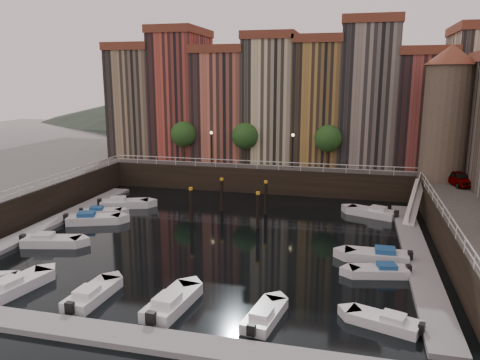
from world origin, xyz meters
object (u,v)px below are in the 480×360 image
(boat_left_1, at_px, (50,241))
(corner_tower, at_px, (447,111))
(boat_left_2, at_px, (92,219))
(mooring_pilings, at_px, (234,202))
(gangway, at_px, (415,199))
(car_a, at_px, (459,179))

(boat_left_1, bearing_deg, corner_tower, 18.02)
(corner_tower, xyz_separation_m, boat_left_2, (-32.74, -13.75, -9.79))
(corner_tower, height_order, mooring_pilings, corner_tower)
(gangway, bearing_deg, car_a, 24.50)
(boat_left_1, bearing_deg, boat_left_2, 76.05)
(corner_tower, distance_m, boat_left_2, 36.84)
(mooring_pilings, height_order, boat_left_1, mooring_pilings)
(car_a, bearing_deg, gangway, -171.95)
(boat_left_2, relative_size, car_a, 1.25)
(gangway, xyz_separation_m, car_a, (4.17, 1.90, 1.80))
(gangway, height_order, boat_left_1, gangway)
(gangway, height_order, boat_left_2, gangway)
(gangway, relative_size, mooring_pilings, 1.22)
(corner_tower, xyz_separation_m, boat_left_1, (-32.80, -20.03, -9.82))
(corner_tower, xyz_separation_m, car_a, (1.27, -2.60, -6.48))
(boat_left_1, relative_size, boat_left_2, 0.95)
(gangway, xyz_separation_m, boat_left_2, (-29.84, -9.25, -1.52))
(gangway, bearing_deg, boat_left_2, -162.77)
(corner_tower, relative_size, mooring_pilings, 2.02)
(gangway, relative_size, boat_left_2, 1.59)
(boat_left_2, bearing_deg, boat_left_1, -111.73)
(corner_tower, bearing_deg, boat_left_1, -148.60)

